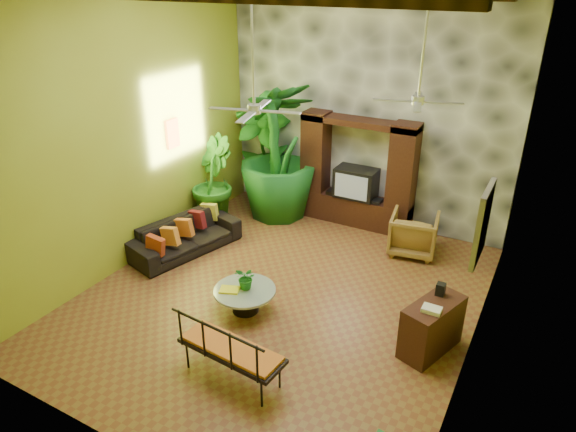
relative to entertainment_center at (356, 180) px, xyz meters
The scene contains 20 objects.
ground 3.28m from the entertainment_center, 90.00° to the right, with size 7.00×7.00×0.00m, color brown.
back_wall 1.58m from the entertainment_center, 90.00° to the left, with size 6.00×0.02×5.00m, color #989D23.
left_wall 4.60m from the entertainment_center, 133.73° to the right, with size 0.02×7.00×5.00m, color #989D23.
right_wall 4.60m from the entertainment_center, 46.27° to the right, with size 0.02×7.00×5.00m, color #989D23.
stone_accent_wall 1.56m from the entertainment_center, 90.00° to the left, with size 5.98×0.10×4.98m, color #3C3E44.
entertainment_center is the anchor object (origin of this frame).
ceiling_fan_front 4.30m from the entertainment_center, 93.24° to the right, with size 1.28×1.28×1.86m.
ceiling_fan_back 3.50m from the entertainment_center, 50.43° to the right, with size 1.28×1.28×1.86m.
wall_art_mask 3.82m from the entertainment_center, 144.18° to the right, with size 0.06×0.32×0.55m, color gold.
wall_art_painting 4.95m from the entertainment_center, 51.61° to the right, with size 0.06×0.70×0.90m, color #26568E.
sofa 3.67m from the entertainment_center, 131.10° to the right, with size 2.14×0.84×0.63m, color black.
wicker_armchair 1.71m from the entertainment_center, 24.68° to the right, with size 0.85×0.87×0.79m, color olive.
tall_plant_a 2.26m from the entertainment_center, behind, with size 1.26×0.85×2.39m, color #1A641A.
tall_plant_b 3.01m from the entertainment_center, 151.67° to the right, with size 1.03×0.83×1.88m, color #23681B.
tall_plant_c 1.76m from the entertainment_center, 164.79° to the right, with size 1.64×1.64×2.93m, color #196120.
coffee_table 3.88m from the entertainment_center, 94.60° to the right, with size 0.98×0.98×0.40m.
centerpiece_plant 3.79m from the entertainment_center, 94.44° to the right, with size 0.34×0.29×0.38m, color #1C6B1C.
yellow_tray 4.01m from the entertainment_center, 97.11° to the right, with size 0.30×0.21×0.03m, color yellow.
iron_bench 5.23m from the entertainment_center, 86.02° to the right, with size 1.50×0.65×0.57m.
side_console 4.19m from the entertainment_center, 52.94° to the right, with size 0.44×0.98×0.79m, color #341610.
Camera 1 is at (3.53, -6.23, 4.91)m, focal length 32.00 mm.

